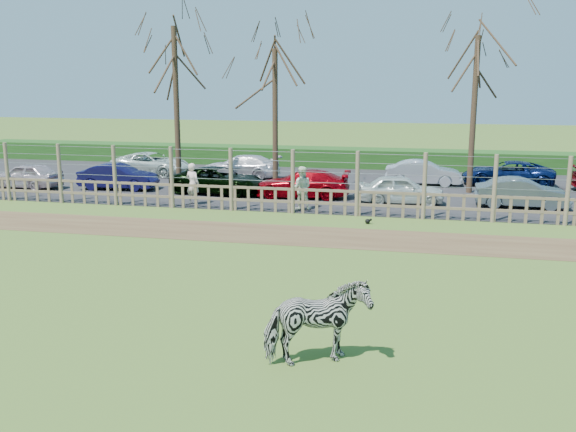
% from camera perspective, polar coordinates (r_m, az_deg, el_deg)
% --- Properties ---
extents(ground, '(120.00, 120.00, 0.00)m').
position_cam_1_polar(ground, '(17.60, -4.93, -5.05)').
color(ground, olive).
rests_on(ground, ground).
extents(dirt_strip, '(34.00, 2.80, 0.01)m').
position_cam_1_polar(dirt_strip, '(21.78, -1.46, -1.60)').
color(dirt_strip, brown).
rests_on(dirt_strip, ground).
extents(asphalt, '(44.00, 13.00, 0.04)m').
position_cam_1_polar(asphalt, '(31.38, 2.86, 2.71)').
color(asphalt, '#232326').
rests_on(asphalt, ground).
extents(hedge, '(46.00, 2.00, 1.10)m').
position_cam_1_polar(hedge, '(38.16, 4.60, 5.19)').
color(hedge, '#1E4716').
rests_on(hedge, ground).
extents(fence, '(30.16, 0.16, 2.50)m').
position_cam_1_polar(fence, '(24.95, 0.43, 2.06)').
color(fence, brown).
rests_on(fence, ground).
extents(tree_left, '(4.80, 4.80, 7.88)m').
position_cam_1_polar(tree_left, '(30.78, -10.00, 12.82)').
color(tree_left, '#3D2B1E').
rests_on(tree_left, ground).
extents(tree_mid, '(4.80, 4.80, 6.83)m').
position_cam_1_polar(tree_mid, '(30.36, -1.16, 11.59)').
color(tree_mid, '#3D2B1E').
rests_on(tree_mid, ground).
extents(tree_right, '(4.80, 4.80, 7.35)m').
position_cam_1_polar(tree_right, '(30.10, 16.36, 11.82)').
color(tree_right, '#3D2B1E').
rests_on(tree_right, ground).
extents(zebra, '(2.10, 1.67, 1.62)m').
position_cam_1_polar(zebra, '(11.93, 2.58, -9.47)').
color(zebra, gray).
rests_on(zebra, ground).
extents(visitor_a, '(0.73, 0.59, 1.72)m').
position_cam_1_polar(visitor_a, '(26.79, -8.47, 2.85)').
color(visitor_a, beige).
rests_on(visitor_a, asphalt).
extents(visitor_b, '(0.92, 0.76, 1.72)m').
position_cam_1_polar(visitor_b, '(25.53, 1.19, 2.52)').
color(visitor_b, '#E3EFCB').
rests_on(visitor_b, asphalt).
extents(crow, '(0.25, 0.18, 0.20)m').
position_cam_1_polar(crow, '(23.44, 7.12, -0.46)').
color(crow, black).
rests_on(crow, ground).
extents(car_0, '(3.62, 1.68, 1.20)m').
position_cam_1_polar(car_0, '(32.92, -22.25, 3.35)').
color(car_0, '#C4B0B5').
rests_on(car_0, asphalt).
extents(car_1, '(3.69, 1.43, 1.20)m').
position_cam_1_polar(car_1, '(31.19, -14.86, 3.40)').
color(car_1, '#100F40').
rests_on(car_1, asphalt).
extents(car_2, '(4.53, 2.50, 1.20)m').
position_cam_1_polar(car_2, '(29.23, -6.18, 3.17)').
color(car_2, black).
rests_on(car_2, asphalt).
extents(car_3, '(4.20, 1.85, 1.20)m').
position_cam_1_polar(car_3, '(28.14, 1.29, 2.89)').
color(car_3, '#98030D').
rests_on(car_3, asphalt).
extents(car_4, '(3.65, 1.78, 1.20)m').
position_cam_1_polar(car_4, '(27.11, 10.02, 2.34)').
color(car_4, silver).
rests_on(car_4, asphalt).
extents(car_5, '(3.65, 1.29, 1.20)m').
position_cam_1_polar(car_5, '(27.53, 20.07, 1.93)').
color(car_5, '#4E5B61').
rests_on(car_5, asphalt).
extents(car_8, '(4.50, 2.43, 1.20)m').
position_cam_1_polar(car_8, '(35.49, -12.05, 4.58)').
color(car_8, silver).
rests_on(car_8, asphalt).
extents(car_9, '(4.16, 1.73, 1.20)m').
position_cam_1_polar(car_9, '(33.66, -4.22, 4.41)').
color(car_9, white).
rests_on(car_9, asphalt).
extents(car_11, '(3.66, 1.33, 1.20)m').
position_cam_1_polar(car_11, '(32.07, 11.93, 3.78)').
color(car_11, '#B2B3BD').
rests_on(car_11, asphalt).
extents(car_12, '(4.42, 2.22, 1.20)m').
position_cam_1_polar(car_12, '(32.97, 18.95, 3.61)').
color(car_12, '#091747').
rests_on(car_12, asphalt).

